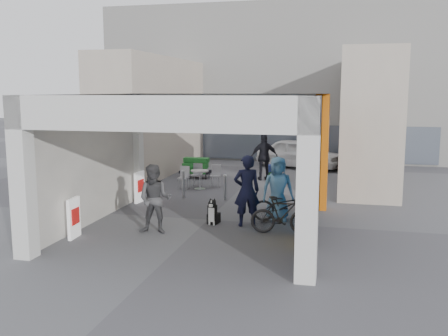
% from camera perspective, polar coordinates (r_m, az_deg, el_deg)
% --- Properties ---
extents(ground, '(90.00, 90.00, 0.00)m').
position_cam_1_polar(ground, '(14.10, -1.83, -5.92)').
color(ground, '#525256').
rests_on(ground, ground).
extents(arcade_canopy, '(6.40, 6.45, 6.40)m').
position_cam_1_polar(arcade_canopy, '(12.77, -0.51, 3.04)').
color(arcade_canopy, beige).
rests_on(arcade_canopy, ground).
extents(far_building, '(18.00, 4.08, 8.00)m').
position_cam_1_polar(far_building, '(27.39, 5.91, 9.61)').
color(far_building, white).
rests_on(far_building, ground).
extents(plaza_bldg_left, '(2.00, 9.00, 5.00)m').
position_cam_1_polar(plaza_bldg_left, '(22.21, -8.06, 5.92)').
color(plaza_bldg_left, '#B3A795').
rests_on(plaza_bldg_left, ground).
extents(plaza_bldg_right, '(2.00, 9.00, 5.00)m').
position_cam_1_polar(plaza_bldg_right, '(20.71, 15.94, 5.47)').
color(plaza_bldg_right, '#B3A795').
rests_on(plaza_bldg_right, ground).
extents(bollard_left, '(0.09, 0.09, 0.94)m').
position_cam_1_polar(bollard_left, '(16.84, -4.67, -1.88)').
color(bollard_left, gray).
rests_on(bollard_left, ground).
extents(bollard_center, '(0.09, 0.09, 0.83)m').
position_cam_1_polar(bollard_center, '(16.48, 0.13, -2.27)').
color(bollard_center, gray).
rests_on(bollard_center, ground).
extents(bollard_right, '(0.09, 0.09, 0.87)m').
position_cam_1_polar(bollard_right, '(16.12, 6.07, -2.51)').
color(bollard_right, gray).
rests_on(bollard_right, ground).
extents(advert_board_near, '(0.13, 0.55, 1.00)m').
position_cam_1_polar(advert_board_near, '(12.82, -16.77, -5.47)').
color(advert_board_near, white).
rests_on(advert_board_near, ground).
extents(advert_board_far, '(0.15, 0.56, 1.00)m').
position_cam_1_polar(advert_board_far, '(16.39, -9.63, -2.14)').
color(advert_board_far, white).
rests_on(advert_board_far, ground).
extents(cafe_set, '(1.39, 1.12, 0.84)m').
position_cam_1_polar(cafe_set, '(18.67, -2.89, -1.34)').
color(cafe_set, '#AFAFB4').
rests_on(cafe_set, ground).
extents(produce_stand, '(1.25, 0.68, 0.83)m').
position_cam_1_polar(produce_stand, '(20.74, -3.29, -0.24)').
color(produce_stand, black).
rests_on(produce_stand, ground).
extents(crate_stack, '(0.51, 0.44, 0.56)m').
position_cam_1_polar(crate_stack, '(20.75, 5.70, -0.40)').
color(crate_stack, '#18551B').
rests_on(crate_stack, ground).
extents(border_collie, '(0.27, 0.53, 0.73)m').
position_cam_1_polar(border_collie, '(13.59, -1.28, -5.23)').
color(border_collie, black).
rests_on(border_collie, ground).
extents(man_with_dog, '(0.82, 0.68, 1.92)m').
position_cam_1_polar(man_with_dog, '(13.27, 2.62, -2.61)').
color(man_with_dog, black).
rests_on(man_with_dog, ground).
extents(man_back_turned, '(0.91, 0.73, 1.77)m').
position_cam_1_polar(man_back_turned, '(12.71, -7.90, -3.55)').
color(man_back_turned, '#3F3E41').
rests_on(man_back_turned, ground).
extents(man_elderly, '(1.01, 0.83, 1.79)m').
position_cam_1_polar(man_elderly, '(13.95, 6.15, -2.36)').
color(man_elderly, '#6194BC').
rests_on(man_elderly, ground).
extents(man_crates, '(1.20, 0.82, 1.89)m').
position_cam_1_polar(man_crates, '(20.18, 4.63, 1.26)').
color(man_crates, black).
rests_on(man_crates, ground).
extents(bicycle_front, '(1.80, 0.73, 0.93)m').
position_cam_1_polar(bicycle_front, '(13.84, 6.97, -4.29)').
color(bicycle_front, black).
rests_on(bicycle_front, ground).
extents(bicycle_rear, '(1.64, 0.59, 0.97)m').
position_cam_1_polar(bicycle_rear, '(12.71, 6.69, -5.37)').
color(bicycle_rear, black).
rests_on(bicycle_rear, ground).
extents(white_van, '(4.30, 2.76, 1.36)m').
position_cam_1_polar(white_van, '(23.64, 8.60, 1.65)').
color(white_van, white).
rests_on(white_van, ground).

